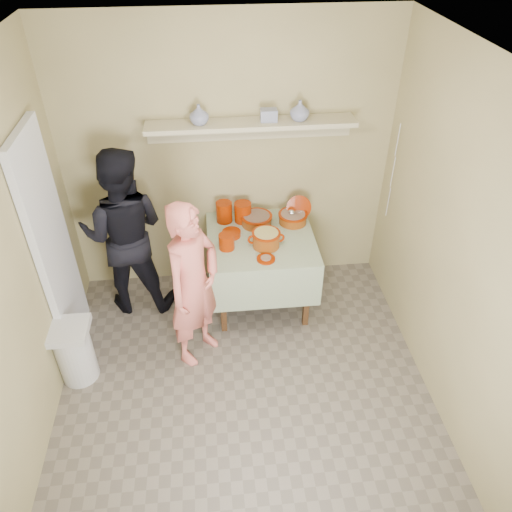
{
  "coord_description": "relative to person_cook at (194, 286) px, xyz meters",
  "views": [
    {
      "loc": [
        -0.18,
        -2.42,
        3.35
      ],
      "look_at": [
        0.15,
        0.75,
        0.95
      ],
      "focal_mm": 35.0,
      "sensor_mm": 36.0,
      "label": 1
    }
  ],
  "objects": [
    {
      "name": "ground",
      "position": [
        0.36,
        -0.67,
        -0.75
      ],
      "size": [
        3.5,
        3.5,
        0.0
      ],
      "primitive_type": "plane",
      "color": "#6B6154",
      "rests_on": "ground"
    },
    {
      "name": "tile_panel",
      "position": [
        -1.1,
        0.28,
        0.25
      ],
      "size": [
        0.06,
        0.7,
        2.0
      ],
      "primitive_type": "cube",
      "color": "silver",
      "rests_on": "ground"
    },
    {
      "name": "plate_stack_a",
      "position": [
        0.3,
        0.92,
        0.11
      ],
      "size": [
        0.15,
        0.15,
        0.2
      ],
      "primitive_type": "cylinder",
      "color": "#791900",
      "rests_on": "serving_table"
    },
    {
      "name": "plate_stack_b",
      "position": [
        0.47,
        0.9,
        0.1
      ],
      "size": [
        0.16,
        0.16,
        0.19
      ],
      "primitive_type": "cylinder",
      "color": "#791900",
      "rests_on": "serving_table"
    },
    {
      "name": "bowl_stack",
      "position": [
        0.29,
        0.47,
        0.08
      ],
      "size": [
        0.14,
        0.14,
        0.14
      ],
      "primitive_type": "cylinder",
      "color": "#791900",
      "rests_on": "serving_table"
    },
    {
      "name": "empty_bowl",
      "position": [
        0.35,
        0.66,
        0.03
      ],
      "size": [
        0.17,
        0.17,
        0.05
      ],
      "primitive_type": "cylinder",
      "color": "#791900",
      "rests_on": "serving_table"
    },
    {
      "name": "propped_lid",
      "position": [
        1.0,
        0.89,
        0.13
      ],
      "size": [
        0.24,
        0.11,
        0.23
      ],
      "primitive_type": "cylinder",
      "rotation": [
        1.27,
        0.0,
        -0.09
      ],
      "color": "#791900",
      "rests_on": "serving_table"
    },
    {
      "name": "vase_right",
      "position": [
        0.97,
        0.94,
        1.05
      ],
      "size": [
        0.18,
        0.18,
        0.17
      ],
      "primitive_type": "imported",
      "rotation": [
        0.0,
        0.0,
        -0.09
      ],
      "color": "navy",
      "rests_on": "wall_shelf"
    },
    {
      "name": "vase_left",
      "position": [
        0.13,
        0.94,
        1.05
      ],
      "size": [
        0.23,
        0.23,
        0.17
      ],
      "primitive_type": "imported",
      "rotation": [
        0.0,
        0.0,
        0.82
      ],
      "color": "navy",
      "rests_on": "wall_shelf"
    },
    {
      "name": "ceramic_box",
      "position": [
        0.71,
        0.96,
        1.02
      ],
      "size": [
        0.14,
        0.11,
        0.1
      ],
      "primitive_type": "cube",
      "rotation": [
        0.0,
        0.0,
        -0.03
      ],
      "color": "navy",
      "rests_on": "wall_shelf"
    },
    {
      "name": "person_cook",
      "position": [
        0.0,
        0.0,
        0.0
      ],
      "size": [
        0.63,
        0.65,
        1.51
      ],
      "primitive_type": "imported",
      "rotation": [
        0.0,
        0.0,
        0.87
      ],
      "color": "#DF6C60",
      "rests_on": "ground"
    },
    {
      "name": "person_helper",
      "position": [
        -0.61,
        0.72,
        0.06
      ],
      "size": [
        0.84,
        0.67,
        1.64
      ],
      "primitive_type": "imported",
      "rotation": [
        0.0,
        0.0,
        -3.21
      ],
      "color": "black",
      "rests_on": "ground"
    },
    {
      "name": "room_shell",
      "position": [
        0.36,
        -0.67,
        0.86
      ],
      "size": [
        3.04,
        3.54,
        2.62
      ],
      "color": "tan",
      "rests_on": "ground"
    },
    {
      "name": "serving_table",
      "position": [
        0.61,
        0.61,
        -0.11
      ],
      "size": [
        0.97,
        0.97,
        0.76
      ],
      "color": "#4C2D16",
      "rests_on": "ground"
    },
    {
      "name": "cazuela_meat_a",
      "position": [
        0.59,
        0.83,
        0.06
      ],
      "size": [
        0.3,
        0.3,
        0.1
      ],
      "color": "#6A2906",
      "rests_on": "serving_table"
    },
    {
      "name": "cazuela_meat_b",
      "position": [
        0.94,
        0.82,
        0.06
      ],
      "size": [
        0.28,
        0.28,
        0.1
      ],
      "color": "#6A2906",
      "rests_on": "serving_table"
    },
    {
      "name": "ladle",
      "position": [
        0.93,
        0.82,
        0.12
      ],
      "size": [
        0.08,
        0.26,
        0.19
      ],
      "color": "silver",
      "rests_on": "cazuela_meat_b"
    },
    {
      "name": "cazuela_rice",
      "position": [
        0.64,
        0.47,
        0.09
      ],
      "size": [
        0.33,
        0.25,
        0.14
      ],
      "color": "#6A2906",
      "rests_on": "serving_table"
    },
    {
      "name": "front_plate",
      "position": [
        0.62,
        0.27,
        0.02
      ],
      "size": [
        0.16,
        0.16,
        0.03
      ],
      "color": "#791900",
      "rests_on": "serving_table"
    },
    {
      "name": "wall_shelf",
      "position": [
        0.56,
        0.99,
        0.92
      ],
      "size": [
        1.8,
        0.25,
        0.21
      ],
      "color": "#BAB08A",
      "rests_on": "room_shell"
    },
    {
      "name": "trash_bin",
      "position": [
        -1.0,
        -0.18,
        -0.47
      ],
      "size": [
        0.32,
        0.32,
        0.56
      ],
      "color": "silver",
      "rests_on": "ground"
    },
    {
      "name": "electrical_cord",
      "position": [
        1.83,
        0.81,
        0.5
      ],
      "size": [
        0.01,
        0.05,
        0.9
      ],
      "color": "silver",
      "rests_on": "wall_shelf"
    }
  ]
}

